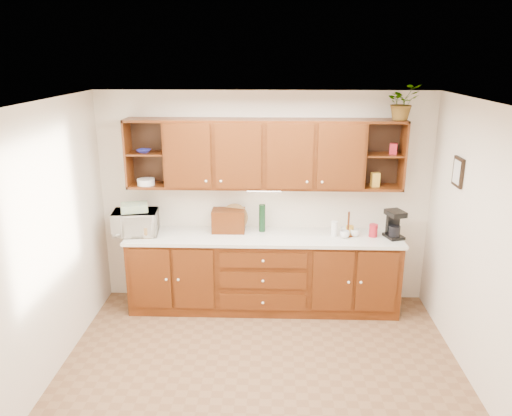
# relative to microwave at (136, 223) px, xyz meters

# --- Properties ---
(floor) EXTENTS (4.00, 4.00, 0.00)m
(floor) POSITION_rel_microwave_xyz_m (1.52, -1.44, -1.08)
(floor) COLOR brown
(floor) RESTS_ON ground
(ceiling) EXTENTS (4.00, 4.00, 0.00)m
(ceiling) POSITION_rel_microwave_xyz_m (1.52, -1.44, 1.52)
(ceiling) COLOR white
(ceiling) RESTS_ON back_wall
(back_wall) EXTENTS (4.00, 0.00, 4.00)m
(back_wall) POSITION_rel_microwave_xyz_m (1.52, 0.31, 0.22)
(back_wall) COLOR #F0E1CA
(back_wall) RESTS_ON floor
(left_wall) EXTENTS (0.00, 3.50, 3.50)m
(left_wall) POSITION_rel_microwave_xyz_m (-0.48, -1.44, 0.22)
(left_wall) COLOR #F0E1CA
(left_wall) RESTS_ON floor
(right_wall) EXTENTS (0.00, 3.50, 3.50)m
(right_wall) POSITION_rel_microwave_xyz_m (3.52, -1.44, 0.22)
(right_wall) COLOR #F0E1CA
(right_wall) RESTS_ON floor
(base_cabinets) EXTENTS (3.20, 0.60, 0.90)m
(base_cabinets) POSITION_rel_microwave_xyz_m (1.52, 0.01, -0.63)
(base_cabinets) COLOR #3C1906
(base_cabinets) RESTS_ON floor
(countertop) EXTENTS (3.24, 0.64, 0.04)m
(countertop) POSITION_rel_microwave_xyz_m (1.52, 0.00, -0.16)
(countertop) COLOR silver
(countertop) RESTS_ON base_cabinets
(upper_cabinets) EXTENTS (3.20, 0.33, 0.80)m
(upper_cabinets) POSITION_rel_microwave_xyz_m (1.53, 0.15, 0.81)
(upper_cabinets) COLOR #3C1906
(upper_cabinets) RESTS_ON back_wall
(undercabinet_light) EXTENTS (0.40, 0.05, 0.02)m
(undercabinet_light) POSITION_rel_microwave_xyz_m (1.52, 0.10, 0.39)
(undercabinet_light) COLOR white
(undercabinet_light) RESTS_ON upper_cabinets
(framed_picture) EXTENTS (0.03, 0.24, 0.30)m
(framed_picture) POSITION_rel_microwave_xyz_m (3.50, -0.54, 0.77)
(framed_picture) COLOR black
(framed_picture) RESTS_ON right_wall
(wicker_basket) EXTENTS (0.28, 0.28, 0.13)m
(wicker_basket) POSITION_rel_microwave_xyz_m (0.14, -0.04, -0.08)
(wicker_basket) COLOR olive
(wicker_basket) RESTS_ON countertop
(microwave) EXTENTS (0.55, 0.41, 0.29)m
(microwave) POSITION_rel_microwave_xyz_m (0.00, 0.00, 0.00)
(microwave) COLOR beige
(microwave) RESTS_ON countertop
(towel_stack) EXTENTS (0.35, 0.30, 0.09)m
(towel_stack) POSITION_rel_microwave_xyz_m (0.00, 0.00, 0.19)
(towel_stack) COLOR #C7CF61
(towel_stack) RESTS_ON microwave
(wine_bottle) EXTENTS (0.10, 0.10, 0.34)m
(wine_bottle) POSITION_rel_microwave_xyz_m (1.50, 0.15, 0.02)
(wine_bottle) COLOR #103218
(wine_bottle) RESTS_ON countertop
(woven_tray) EXTENTS (0.34, 0.18, 0.33)m
(woven_tray) POSITION_rel_microwave_xyz_m (1.16, 0.18, -0.13)
(woven_tray) COLOR olive
(woven_tray) RESTS_ON countertop
(bread_box) EXTENTS (0.39, 0.25, 0.27)m
(bread_box) POSITION_rel_microwave_xyz_m (1.09, 0.14, -0.01)
(bread_box) COLOR #3C1906
(bread_box) RESTS_ON countertop
(mug_tree) EXTENTS (0.25, 0.26, 0.30)m
(mug_tree) POSITION_rel_microwave_xyz_m (2.51, 0.02, -0.10)
(mug_tree) COLOR #3C1906
(mug_tree) RESTS_ON countertop
(canister_red) EXTENTS (0.11, 0.11, 0.15)m
(canister_red) POSITION_rel_microwave_xyz_m (2.81, 0.01, -0.07)
(canister_red) COLOR #AC1925
(canister_red) RESTS_ON countertop
(canister_white) EXTENTS (0.10, 0.10, 0.18)m
(canister_white) POSITION_rel_microwave_xyz_m (2.35, 0.02, -0.05)
(canister_white) COLOR white
(canister_white) RESTS_ON countertop
(canister_yellow) EXTENTS (0.11, 0.11, 0.11)m
(canister_yellow) POSITION_rel_microwave_xyz_m (2.54, 0.05, -0.09)
(canister_yellow) COLOR gold
(canister_yellow) RESTS_ON countertop
(coffee_maker) EXTENTS (0.24, 0.28, 0.33)m
(coffee_maker) POSITION_rel_microwave_xyz_m (3.04, -0.00, 0.01)
(coffee_maker) COLOR black
(coffee_maker) RESTS_ON countertop
(bowl_stack) EXTENTS (0.19, 0.19, 0.04)m
(bowl_stack) POSITION_rel_microwave_xyz_m (0.13, 0.13, 0.84)
(bowl_stack) COLOR navy
(bowl_stack) RESTS_ON upper_cabinets
(plate_stack) EXTENTS (0.26, 0.26, 0.07)m
(plate_stack) POSITION_rel_microwave_xyz_m (0.13, 0.11, 0.47)
(plate_stack) COLOR white
(plate_stack) RESTS_ON upper_cabinets
(pantry_box_yellow) EXTENTS (0.10, 0.09, 0.16)m
(pantry_box_yellow) POSITION_rel_microwave_xyz_m (2.81, 0.12, 0.52)
(pantry_box_yellow) COLOR gold
(pantry_box_yellow) RESTS_ON upper_cabinets
(pantry_box_red) EXTENTS (0.10, 0.09, 0.12)m
(pantry_box_red) POSITION_rel_microwave_xyz_m (2.99, 0.14, 0.88)
(pantry_box_red) COLOR #AC1925
(pantry_box_red) RESTS_ON upper_cabinets
(potted_plant) EXTENTS (0.43, 0.41, 0.39)m
(potted_plant) POSITION_rel_microwave_xyz_m (3.04, 0.11, 1.40)
(potted_plant) COLOR #999999
(potted_plant) RESTS_ON upper_cabinets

